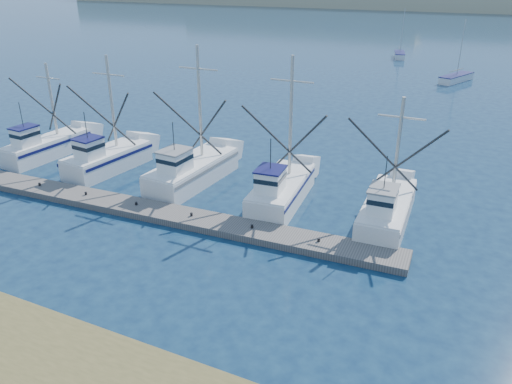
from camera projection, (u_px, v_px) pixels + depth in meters
ground at (245, 314)px, 22.36m from camera, size 500.00×500.00×0.00m
floating_dock at (150, 211)px, 31.42m from camera, size 31.89×3.47×0.42m
trawler_fleet at (194, 174)px, 35.05m from camera, size 30.29×8.29×9.50m
sailboat_near at (456, 78)px, 67.99m from camera, size 4.08×6.87×8.10m
sailboat_far at (399, 55)px, 86.13m from camera, size 2.72×5.74×8.10m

